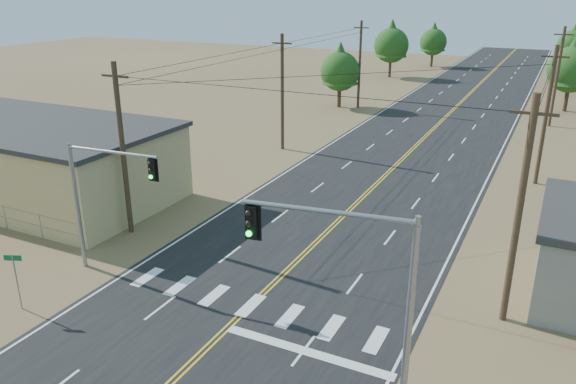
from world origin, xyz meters
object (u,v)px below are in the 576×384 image
Objects in this scene: building_left at (29,160)px; signal_mast_right at (361,282)px; signal_mast_left at (98,189)px; street_sign at (15,273)px.

signal_mast_right is at bearing -20.37° from building_left.
signal_mast_right is at bearing -19.52° from signal_mast_left.
street_sign is (11.78, -10.82, -0.68)m from building_left.
street_sign is at bearing -106.51° from signal_mast_left.
building_left is 3.00× the size of signal_mast_left.
building_left is at bearing 114.69° from street_sign.
building_left is 7.38× the size of street_sign.
street_sign is at bearing -42.57° from building_left.
street_sign is (-15.79, -0.58, -3.21)m from signal_mast_right.
signal_mast_left reaches higher than street_sign.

